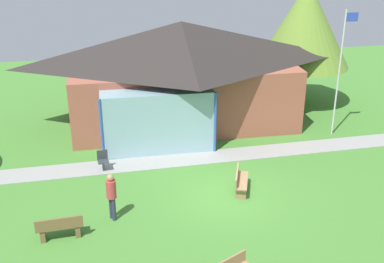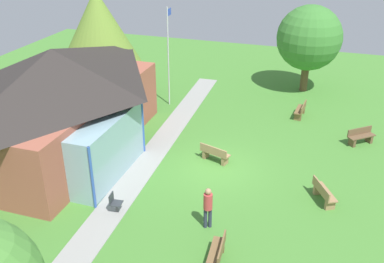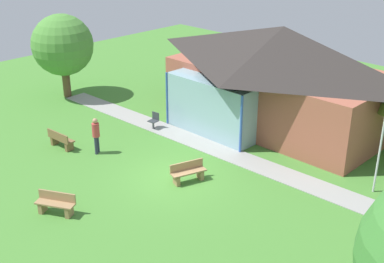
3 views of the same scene
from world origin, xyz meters
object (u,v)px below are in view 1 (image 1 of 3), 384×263
tree_behind_pavilion_right (305,24)px  bench_mid_left (60,228)px  flagpole (340,69)px  pavilion (181,72)px  bench_rear_near_path (240,182)px  patio_chair_west (103,161)px  visitor_strolling_lawn (111,193)px

tree_behind_pavilion_right → bench_mid_left: bearing=-138.6°
flagpole → tree_behind_pavilion_right: (0.08, 4.61, 1.19)m
pavilion → tree_behind_pavilion_right: size_ratio=1.76×
bench_mid_left → bench_rear_near_path: size_ratio=0.98×
patio_chair_west → visitor_strolling_lawn: (0.27, -3.76, 0.61)m
bench_mid_left → bench_rear_near_path: 6.84m
flagpole → tree_behind_pavilion_right: size_ratio=0.88×
bench_rear_near_path → visitor_strolling_lawn: bearing=-59.0°
patio_chair_west → flagpole: bearing=-176.9°
bench_mid_left → patio_chair_west: bearing=68.0°
pavilion → flagpole: flagpole is taller
flagpole → tree_behind_pavilion_right: bearing=89.0°
bench_mid_left → visitor_strolling_lawn: (1.71, 0.84, 0.62)m
tree_behind_pavilion_right → flagpole: bearing=-91.0°
pavilion → visitor_strolling_lawn: 9.55m
patio_chair_west → visitor_strolling_lawn: visitor_strolling_lawn is taller
patio_chair_west → pavilion: bearing=-136.5°
pavilion → bench_rear_near_path: pavilion is taller
flagpole → patio_chair_west: flagpole is taller
bench_mid_left → tree_behind_pavilion_right: bearing=36.8°
pavilion → flagpole: bearing=-22.9°
pavilion → visitor_strolling_lawn: (-3.79, -8.61, -1.65)m
bench_rear_near_path → patio_chair_west: bearing=-99.1°
visitor_strolling_lawn → tree_behind_pavilion_right: (10.89, 10.26, 3.47)m
bench_rear_near_path → tree_behind_pavilion_right: (6.04, 9.19, 4.09)m
bench_mid_left → visitor_strolling_lawn: 2.01m
patio_chair_west → bench_mid_left: bearing=66.0°
flagpole → visitor_strolling_lawn: flagpole is taller
pavilion → bench_rear_near_path: 7.95m
patio_chair_west → tree_behind_pavilion_right: size_ratio=0.13×
bench_rear_near_path → patio_chair_west: patio_chair_west is taller
flagpole → visitor_strolling_lawn: (-10.81, -5.65, -2.27)m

